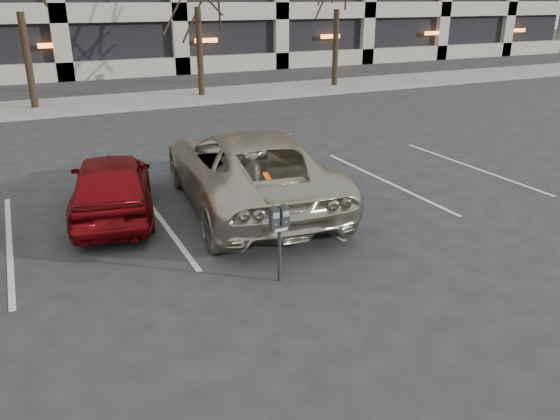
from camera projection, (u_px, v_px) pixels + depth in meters
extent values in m
plane|color=#28282B|center=(269.00, 249.00, 9.77)|extent=(140.00, 140.00, 0.00)
cube|color=gray|center=(112.00, 103.00, 23.18)|extent=(80.00, 4.00, 0.12)
cube|color=silver|center=(9.00, 243.00, 10.00)|extent=(0.10, 5.20, 0.00)
cube|color=silver|center=(160.00, 218.00, 11.13)|extent=(0.10, 5.20, 0.00)
cube|color=silver|center=(283.00, 198.00, 12.27)|extent=(0.10, 5.20, 0.00)
cube|color=silver|center=(385.00, 181.00, 13.41)|extent=(0.10, 5.20, 0.00)
cube|color=silver|center=(471.00, 167.00, 14.54)|extent=(0.10, 5.20, 0.00)
cylinder|color=black|center=(28.00, 62.00, 21.31)|extent=(0.28, 0.28, 3.74)
cylinder|color=black|center=(200.00, 53.00, 24.12)|extent=(0.28, 0.28, 3.88)
cylinder|color=black|center=(335.00, 49.00, 26.99)|extent=(0.28, 0.28, 3.72)
cylinder|color=black|center=(279.00, 255.00, 8.52)|extent=(0.06, 0.06, 0.90)
cube|color=black|center=(279.00, 227.00, 8.35)|extent=(0.30, 0.11, 0.06)
cube|color=silver|center=(281.00, 230.00, 8.31)|extent=(0.22, 0.01, 0.05)
cube|color=gray|center=(276.00, 216.00, 8.18)|extent=(0.11, 0.01, 0.09)
cube|color=gray|center=(286.00, 214.00, 8.25)|extent=(0.11, 0.01, 0.09)
imported|color=#BDB8A1|center=(248.00, 168.00, 11.58)|extent=(3.43, 6.25, 1.66)
cube|color=#FF5605|center=(252.00, 143.00, 10.26)|extent=(0.10, 0.20, 0.01)
imported|color=maroon|center=(112.00, 185.00, 11.07)|extent=(2.31, 4.16, 1.34)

